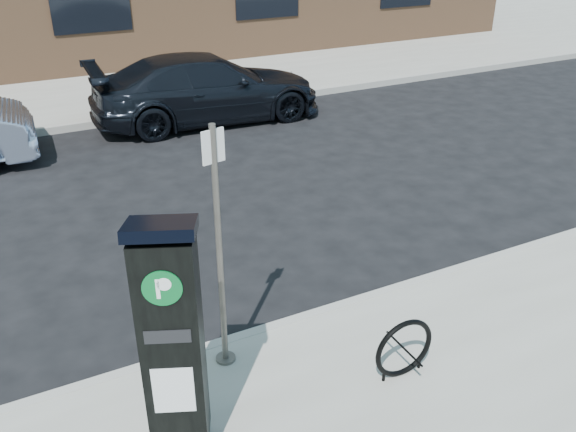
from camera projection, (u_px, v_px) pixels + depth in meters
ground at (325, 319)px, 6.92m from camera, size 120.00×120.00×0.00m
sidewalk_far at (86, 62)px, 17.98m from camera, size 60.00×12.00×0.15m
curb_near at (326, 314)px, 6.87m from camera, size 60.00×0.12×0.16m
curb_far at (139, 118)px, 13.24m from camera, size 60.00×0.12×0.16m
parking_kiosk at (173, 340)px, 4.60m from camera, size 0.62×0.59×2.15m
sign_pole at (220, 254)px, 5.52m from camera, size 0.21×0.20×2.45m
bike_rack at (404, 349)px, 5.74m from camera, size 0.63×0.06×0.63m
car_dark at (207, 88)px, 13.02m from camera, size 5.00×2.24×1.42m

